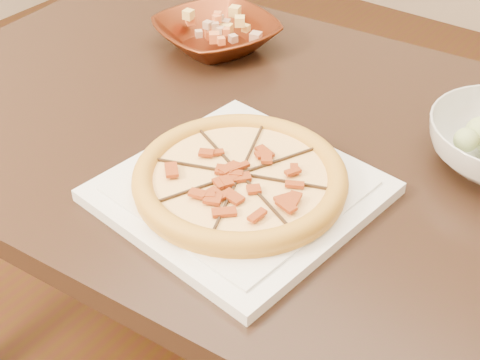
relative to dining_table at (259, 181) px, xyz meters
The scene contains 6 objects.
floor 0.69m from the dining_table, 132.44° to the left, with size 4.00×4.00×0.02m, color #38200A.
dining_table is the anchor object (origin of this frame).
plate 0.22m from the dining_table, 63.57° to the right, with size 0.36×0.36×0.02m.
pizza 0.23m from the dining_table, 63.57° to the right, with size 0.30×0.30×0.03m.
bronze_bowl 0.32m from the dining_table, 142.21° to the left, with size 0.22×0.22×0.05m, color maroon.
mixed_dish 0.34m from the dining_table, 142.33° to the left, with size 0.12×0.11×0.03m.
Camera 1 is at (0.69, -0.93, 1.35)m, focal length 50.00 mm.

